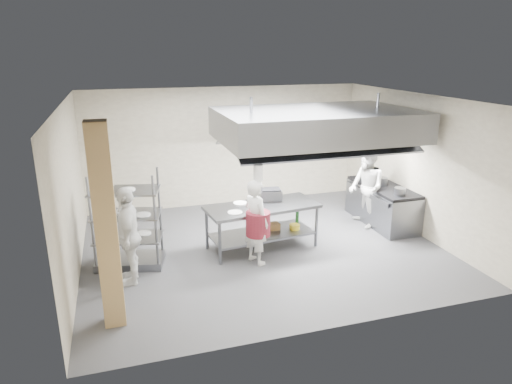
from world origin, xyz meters
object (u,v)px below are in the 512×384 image
object	(u,v)px
chef_head	(256,222)
chef_plating	(129,235)
cooking_range	(382,206)
chef_line	(366,188)
griddle	(270,195)
stockpot	(382,181)
pass_rack	(127,220)
island	(262,227)

from	to	relation	value
chef_head	chef_plating	xyz separation A→B (m)	(-2.29, -0.08, 0.05)
cooking_range	chef_line	bearing A→B (deg)	-173.85
griddle	stockpot	bearing A→B (deg)	14.38
chef_plating	pass_rack	bearing A→B (deg)	-174.16
stockpot	pass_rack	bearing A→B (deg)	-174.10
chef_line	cooking_range	bearing A→B (deg)	101.44
island	stockpot	bearing A→B (deg)	3.80
chef_plating	griddle	distance (m)	3.03
island	chef_plating	world-z (taller)	chef_plating
cooking_range	chef_head	world-z (taller)	chef_head
chef_head	chef_line	size ratio (longest dim) A/B	0.90
island	chef_line	distance (m)	2.68
chef_line	griddle	bearing A→B (deg)	-80.44
chef_head	stockpot	distance (m)	3.60
cooking_range	chef_line	xyz separation A→B (m)	(-0.48, -0.05, 0.49)
cooking_range	stockpot	world-z (taller)	stockpot
pass_rack	chef_head	size ratio (longest dim) A/B	1.11
island	pass_rack	bearing A→B (deg)	173.40
chef_plating	stockpot	distance (m)	5.82
cooking_range	chef_plating	xyz separation A→B (m)	(-5.68, -1.18, 0.44)
pass_rack	cooking_range	world-z (taller)	pass_rack
chef_plating	stockpot	size ratio (longest dim) A/B	6.85
chef_head	pass_rack	bearing A→B (deg)	53.00
pass_rack	griddle	distance (m)	2.88
chef_head	chef_plating	size ratio (longest dim) A/B	0.95
cooking_range	chef_head	distance (m)	3.59
griddle	island	bearing A→B (deg)	-126.11
island	chef_head	world-z (taller)	chef_head
chef_head	stockpot	bearing A→B (deg)	-93.28
chef_head	chef_plating	distance (m)	2.29
island	chef_head	size ratio (longest dim) A/B	1.37
island	griddle	bearing A→B (deg)	38.83
chef_line	chef_plating	bearing A→B (deg)	-72.48
island	stockpot	world-z (taller)	stockpot
pass_rack	chef_line	bearing A→B (deg)	18.16
cooking_range	stockpot	distance (m)	0.57
griddle	stockpot	size ratio (longest dim) A/B	1.74
chef_plating	griddle	xyz separation A→B (m)	(2.87, 0.95, 0.15)
chef_line	chef_head	bearing A→B (deg)	-64.87
island	griddle	size ratio (longest dim) A/B	5.11
chef_plating	griddle	bearing A→B (deg)	114.58
chef_line	griddle	xyz separation A→B (m)	(-2.33, -0.17, 0.11)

